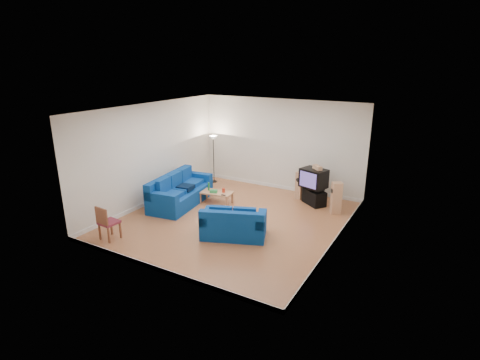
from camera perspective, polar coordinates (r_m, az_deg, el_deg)
The scene contains 16 objects.
room at distance 10.43m, azimuth -1.09°, elevation 1.74°, with size 6.01×6.51×3.21m.
sofa_three_seat at distance 12.17m, azimuth -9.24°, elevation -2.01°, with size 1.40×2.60×0.96m.
sofa_loveseat at distance 9.81m, azimuth -0.99°, elevation -7.00°, with size 1.88×1.46×0.83m.
coffee_table at distance 12.10m, azimuth -3.66°, elevation -2.05°, with size 1.11×0.64×0.38m.
bottle at distance 12.20m, azimuth -4.79°, elevation -0.99°, with size 0.06×0.06×0.27m, color #197233.
tissue_box at distance 12.00m, azimuth -4.05°, elevation -1.72°, with size 0.23×0.13×0.09m, color green.
red_canister at distance 12.00m, azimuth -2.52°, elevation -1.58°, with size 0.10×0.10×0.14m, color red.
remote at distance 11.75m, azimuth -2.54°, elevation -2.31°, with size 0.15×0.05×0.02m, color black.
tv_stand at distance 12.24m, azimuth 11.24°, elevation -2.59°, with size 0.78×0.43×0.47m, color black.
av_receiver at distance 12.16m, azimuth 11.46°, elevation -1.30°, with size 0.45×0.37×0.10m, color black.
television at distance 12.03m, azimuth 11.14°, elevation 0.28°, with size 0.91×0.78×0.60m.
centre_speaker at distance 11.91m, azimuth 11.72°, elevation 1.89°, with size 0.36×0.14×0.13m, color tan.
speaker_left at distance 12.58m, azimuth 9.13°, elevation -0.80°, with size 0.27×0.32×0.94m.
speaker_right at distance 11.56m, azimuth 14.45°, elevation -2.69°, with size 0.37×0.35×0.99m.
floor_lamp at distance 13.94m, azimuth -4.09°, elevation 5.49°, with size 0.31×0.31×1.78m.
dining_chair at distance 10.16m, azimuth -19.66°, elevation -5.95°, with size 0.47×0.47×0.92m.
Camera 1 is at (5.14, -8.61, 4.42)m, focal length 28.00 mm.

